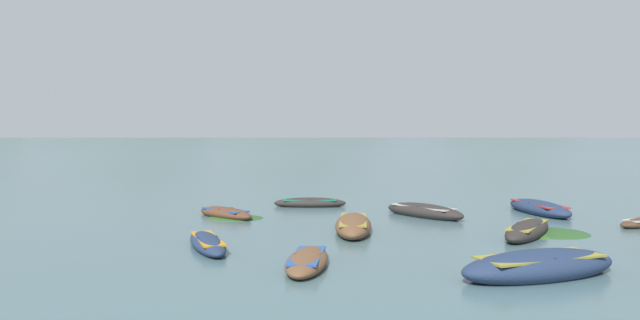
{
  "coord_description": "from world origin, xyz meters",
  "views": [
    {
      "loc": [
        -0.79,
        -4.84,
        3.31
      ],
      "look_at": [
        -1.05,
        57.28,
        0.6
      ],
      "focal_mm": 31.02,
      "sensor_mm": 36.0,
      "label": 1
    }
  ],
  "objects_px": {
    "rowboat_1": "(312,203)",
    "rowboat_8": "(309,261)",
    "rowboat_3": "(530,230)",
    "rowboat_0": "(541,208)",
    "rowboat_7": "(426,211)",
    "rowboat_2": "(355,225)",
    "rowboat_10": "(228,213)",
    "rowboat_4": "(542,266)",
    "rowboat_6": "(210,243)"
  },
  "relations": [
    {
      "from": "rowboat_7",
      "to": "rowboat_8",
      "type": "relative_size",
      "value": 1.18
    },
    {
      "from": "rowboat_7",
      "to": "rowboat_10",
      "type": "distance_m",
      "value": 8.14
    },
    {
      "from": "rowboat_8",
      "to": "rowboat_1",
      "type": "bearing_deg",
      "value": 90.7
    },
    {
      "from": "rowboat_2",
      "to": "rowboat_4",
      "type": "relative_size",
      "value": 0.95
    },
    {
      "from": "rowboat_1",
      "to": "rowboat_8",
      "type": "xyz_separation_m",
      "value": [
        0.15,
        -11.97,
        -0.01
      ]
    },
    {
      "from": "rowboat_1",
      "to": "rowboat_2",
      "type": "relative_size",
      "value": 0.78
    },
    {
      "from": "rowboat_1",
      "to": "rowboat_10",
      "type": "bearing_deg",
      "value": -134.65
    },
    {
      "from": "rowboat_6",
      "to": "rowboat_7",
      "type": "relative_size",
      "value": 0.95
    },
    {
      "from": "rowboat_8",
      "to": "rowboat_10",
      "type": "distance_m",
      "value": 9.24
    },
    {
      "from": "rowboat_3",
      "to": "rowboat_2",
      "type": "bearing_deg",
      "value": 171.3
    },
    {
      "from": "rowboat_10",
      "to": "rowboat_3",
      "type": "bearing_deg",
      "value": -21.44
    },
    {
      "from": "rowboat_3",
      "to": "rowboat_8",
      "type": "bearing_deg",
      "value": -149.04
    },
    {
      "from": "rowboat_7",
      "to": "rowboat_1",
      "type": "bearing_deg",
      "value": 145.94
    },
    {
      "from": "rowboat_0",
      "to": "rowboat_6",
      "type": "bearing_deg",
      "value": -149.6
    },
    {
      "from": "rowboat_1",
      "to": "rowboat_8",
      "type": "bearing_deg",
      "value": -89.3
    },
    {
      "from": "rowboat_3",
      "to": "rowboat_10",
      "type": "relative_size",
      "value": 1.33
    },
    {
      "from": "rowboat_0",
      "to": "rowboat_7",
      "type": "distance_m",
      "value": 5.24
    },
    {
      "from": "rowboat_6",
      "to": "rowboat_7",
      "type": "height_order",
      "value": "rowboat_7"
    },
    {
      "from": "rowboat_0",
      "to": "rowboat_6",
      "type": "xyz_separation_m",
      "value": [
        -12.73,
        -7.47,
        -0.06
      ]
    },
    {
      "from": "rowboat_6",
      "to": "rowboat_0",
      "type": "bearing_deg",
      "value": 30.4
    },
    {
      "from": "rowboat_0",
      "to": "rowboat_1",
      "type": "distance_m",
      "value": 10.12
    },
    {
      "from": "rowboat_0",
      "to": "rowboat_8",
      "type": "height_order",
      "value": "rowboat_0"
    },
    {
      "from": "rowboat_7",
      "to": "rowboat_6",
      "type": "bearing_deg",
      "value": -139.69
    },
    {
      "from": "rowboat_2",
      "to": "rowboat_8",
      "type": "distance_m",
      "value": 5.4
    },
    {
      "from": "rowboat_6",
      "to": "rowboat_10",
      "type": "distance_m",
      "value": 6.25
    },
    {
      "from": "rowboat_8",
      "to": "rowboat_7",
      "type": "bearing_deg",
      "value": 62.27
    },
    {
      "from": "rowboat_3",
      "to": "rowboat_6",
      "type": "distance_m",
      "value": 10.39
    },
    {
      "from": "rowboat_1",
      "to": "rowboat_3",
      "type": "bearing_deg",
      "value": -46.15
    },
    {
      "from": "rowboat_0",
      "to": "rowboat_10",
      "type": "distance_m",
      "value": 13.34
    },
    {
      "from": "rowboat_10",
      "to": "rowboat_0",
      "type": "bearing_deg",
      "value": 5.37
    },
    {
      "from": "rowboat_4",
      "to": "rowboat_10",
      "type": "xyz_separation_m",
      "value": [
        -9.04,
        9.48,
        -0.08
      ]
    },
    {
      "from": "rowboat_1",
      "to": "rowboat_6",
      "type": "xyz_separation_m",
      "value": [
        -2.85,
        -9.66,
        -0.01
      ]
    },
    {
      "from": "rowboat_7",
      "to": "rowboat_8",
      "type": "xyz_separation_m",
      "value": [
        -4.6,
        -8.76,
        -0.06
      ]
    },
    {
      "from": "rowboat_8",
      "to": "rowboat_0",
      "type": "bearing_deg",
      "value": 45.13
    },
    {
      "from": "rowboat_3",
      "to": "rowboat_10",
      "type": "height_order",
      "value": "rowboat_3"
    },
    {
      "from": "rowboat_1",
      "to": "rowboat_10",
      "type": "relative_size",
      "value": 1.13
    },
    {
      "from": "rowboat_1",
      "to": "rowboat_4",
      "type": "xyz_separation_m",
      "value": [
        5.65,
        -12.91,
        0.08
      ]
    },
    {
      "from": "rowboat_7",
      "to": "rowboat_0",
      "type": "bearing_deg",
      "value": 11.3
    },
    {
      "from": "rowboat_0",
      "to": "rowboat_3",
      "type": "relative_size",
      "value": 1.15
    },
    {
      "from": "rowboat_6",
      "to": "rowboat_7",
      "type": "bearing_deg",
      "value": 40.31
    },
    {
      "from": "rowboat_2",
      "to": "rowboat_3",
      "type": "distance_m",
      "value": 5.79
    },
    {
      "from": "rowboat_4",
      "to": "rowboat_6",
      "type": "xyz_separation_m",
      "value": [
        -8.5,
        3.26,
        -0.09
      ]
    },
    {
      "from": "rowboat_8",
      "to": "rowboat_2",
      "type": "bearing_deg",
      "value": 74.1
    },
    {
      "from": "rowboat_0",
      "to": "rowboat_7",
      "type": "relative_size",
      "value": 1.2
    },
    {
      "from": "rowboat_2",
      "to": "rowboat_10",
      "type": "bearing_deg",
      "value": 146.34
    },
    {
      "from": "rowboat_3",
      "to": "rowboat_4",
      "type": "bearing_deg",
      "value": -107.85
    },
    {
      "from": "rowboat_3",
      "to": "rowboat_8",
      "type": "distance_m",
      "value": 8.4
    },
    {
      "from": "rowboat_3",
      "to": "rowboat_6",
      "type": "relative_size",
      "value": 1.1
    },
    {
      "from": "rowboat_7",
      "to": "rowboat_10",
      "type": "bearing_deg",
      "value": -178.44
    },
    {
      "from": "rowboat_0",
      "to": "rowboat_8",
      "type": "distance_m",
      "value": 13.81
    }
  ]
}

